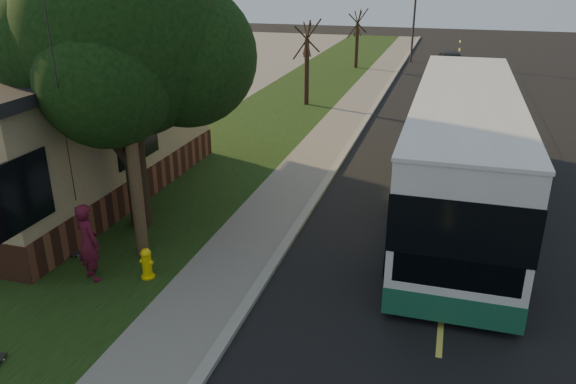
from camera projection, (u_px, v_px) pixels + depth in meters
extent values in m
plane|color=black|center=(254.00, 297.00, 12.36)|extent=(120.00, 120.00, 0.00)
cube|color=black|center=(451.00, 168.00, 20.21)|extent=(8.00, 80.00, 0.01)
cube|color=gray|center=(342.00, 157.00, 21.24)|extent=(0.25, 80.00, 0.12)
cube|color=slate|center=(317.00, 155.00, 21.51)|extent=(2.00, 80.00, 0.08)
cube|color=black|center=(232.00, 147.00, 22.42)|extent=(5.00, 80.00, 0.07)
cube|color=slate|center=(23.00, 129.00, 25.04)|extent=(15.00, 80.00, 0.04)
cylinder|color=yellow|center=(147.00, 267.00, 12.91)|extent=(0.22, 0.22, 0.55)
sphere|color=yellow|center=(146.00, 253.00, 12.78)|extent=(0.24, 0.24, 0.24)
cylinder|color=yellow|center=(147.00, 262.00, 12.86)|extent=(0.30, 0.10, 0.10)
cylinder|color=yellow|center=(147.00, 262.00, 12.86)|extent=(0.10, 0.18, 0.10)
cylinder|color=yellow|center=(148.00, 276.00, 13.01)|extent=(0.32, 0.32, 0.04)
cylinder|color=#473321|center=(124.00, 73.00, 12.40)|extent=(0.30, 0.30, 9.00)
cylinder|color=#2D2D30|center=(62.00, 116.00, 11.95)|extent=(2.52, 3.21, 7.60)
cylinder|color=black|center=(135.00, 156.00, 14.91)|extent=(0.56, 0.56, 4.00)
sphere|color=black|center=(121.00, 32.00, 13.71)|extent=(5.20, 5.20, 5.20)
sphere|color=black|center=(186.00, 56.00, 14.10)|extent=(3.60, 3.60, 3.60)
sphere|color=black|center=(71.00, 45.00, 13.78)|extent=(3.80, 3.80, 3.80)
sphere|color=black|center=(106.00, 79.00, 12.81)|extent=(3.20, 3.20, 3.20)
sphere|color=black|center=(128.00, 10.00, 14.96)|extent=(3.40, 3.40, 3.40)
cylinder|color=black|center=(307.00, 72.00, 28.65)|extent=(0.24, 0.24, 3.30)
cylinder|color=black|center=(307.00, 39.00, 28.03)|extent=(1.38, 0.57, 2.01)
cylinder|color=black|center=(307.00, 39.00, 28.03)|extent=(0.74, 1.21, 1.58)
cylinder|color=black|center=(307.00, 39.00, 28.03)|extent=(0.65, 1.05, 1.95)
cylinder|color=black|center=(307.00, 39.00, 28.03)|extent=(1.28, 0.53, 1.33)
cylinder|color=black|center=(307.00, 39.00, 28.03)|extent=(0.75, 1.21, 1.70)
cylinder|color=black|center=(357.00, 46.00, 39.24)|extent=(0.24, 0.24, 3.03)
cylinder|color=black|center=(358.00, 23.00, 38.68)|extent=(1.38, 0.57, 2.01)
cylinder|color=black|center=(358.00, 23.00, 38.68)|extent=(0.74, 1.21, 1.58)
cylinder|color=black|center=(358.00, 23.00, 38.68)|extent=(0.65, 1.05, 1.95)
cylinder|color=black|center=(358.00, 23.00, 38.68)|extent=(1.28, 0.53, 1.33)
cylinder|color=black|center=(358.00, 23.00, 38.68)|extent=(0.75, 1.21, 1.70)
cylinder|color=#2D2D30|center=(414.00, 24.00, 41.45)|extent=(0.16, 0.16, 5.50)
cube|color=silver|center=(462.00, 143.00, 16.23)|extent=(2.71, 13.02, 2.93)
cube|color=#19593B|center=(456.00, 192.00, 16.80)|extent=(2.73, 13.04, 0.60)
cube|color=black|center=(463.00, 136.00, 16.15)|extent=(2.75, 13.06, 1.19)
cube|color=black|center=(460.00, 249.00, 10.52)|extent=(2.41, 0.06, 1.74)
cube|color=yellow|center=(469.00, 175.00, 9.98)|extent=(1.74, 0.06, 0.38)
cube|color=#FFF2CC|center=(410.00, 299.00, 11.19)|extent=(0.27, 0.04, 0.16)
cube|color=#FFF2CC|center=(496.00, 312.00, 10.77)|extent=(0.27, 0.04, 0.16)
cube|color=silver|center=(468.00, 92.00, 15.67)|extent=(2.76, 13.07, 0.08)
cylinder|color=black|center=(392.00, 260.00, 12.90)|extent=(0.30, 1.00, 1.00)
cylinder|color=black|center=(518.00, 277.00, 12.19)|extent=(0.30, 1.00, 1.00)
cylinder|color=black|center=(407.00, 200.00, 16.18)|extent=(0.30, 1.00, 1.00)
cylinder|color=black|center=(507.00, 211.00, 15.47)|extent=(0.30, 1.00, 1.00)
cylinder|color=black|center=(421.00, 143.00, 21.40)|extent=(0.30, 1.00, 1.00)
cylinder|color=black|center=(496.00, 149.00, 20.69)|extent=(0.30, 1.00, 1.00)
imported|color=#501021|center=(88.00, 242.00, 12.62)|extent=(0.80, 0.68, 1.86)
cylinder|color=silver|center=(0.00, 359.00, 10.28)|extent=(0.18, 0.08, 0.05)
cube|color=black|center=(70.00, 249.00, 14.13)|extent=(0.85, 0.60, 0.02)
cylinder|color=silver|center=(75.00, 255.00, 13.95)|extent=(0.14, 0.19, 0.05)
cylinder|color=silver|center=(65.00, 247.00, 14.34)|extent=(0.14, 0.19, 0.05)
cube|color=black|center=(49.00, 185.00, 17.10)|extent=(1.54, 1.40, 1.07)
cube|color=black|center=(46.00, 167.00, 16.88)|extent=(1.60, 1.46, 0.07)
imported|color=black|center=(450.00, 63.00, 37.15)|extent=(2.31, 4.82, 1.59)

